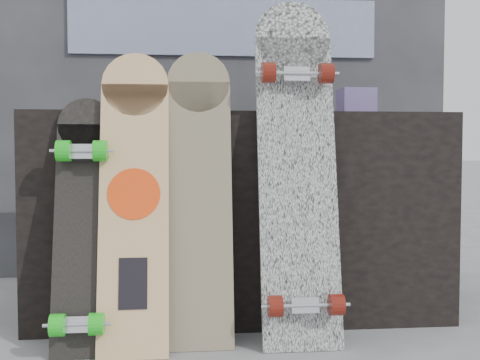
{
  "coord_description": "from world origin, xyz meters",
  "views": [
    {
      "loc": [
        -0.24,
        -1.92,
        0.67
      ],
      "look_at": [
        -0.02,
        0.2,
        0.55
      ],
      "focal_mm": 45.0,
      "sensor_mm": 36.0,
      "label": 1
    }
  ],
  "objects": [
    {
      "name": "booth",
      "position": [
        0.0,
        1.35,
        1.1
      ],
      "size": [
        2.4,
        0.22,
        2.2
      ],
      "color": "#313136",
      "rests_on": "ground"
    },
    {
      "name": "vendor_table",
      "position": [
        0.0,
        0.5,
        0.4
      ],
      "size": [
        1.6,
        0.6,
        0.8
      ],
      "primitive_type": "cube",
      "color": "black",
      "rests_on": "ground"
    },
    {
      "name": "skateboard_dark",
      "position": [
        -0.56,
        0.08,
        0.43
      ],
      "size": [
        0.19,
        0.29,
        0.84
      ],
      "rotation": [
        -0.26,
        0.0,
        0.0
      ],
      "color": "black",
      "rests_on": "ground"
    },
    {
      "name": "longboard_cascadia",
      "position": [
        0.16,
        0.11,
        0.62
      ],
      "size": [
        0.27,
        0.32,
        1.19
      ],
      "rotation": [
        -0.21,
        0.0,
        0.0
      ],
      "color": "white",
      "rests_on": "ground"
    },
    {
      "name": "longboard_geisha",
      "position": [
        -0.39,
        0.1,
        0.53
      ],
      "size": [
        0.23,
        0.27,
        1.0
      ],
      "rotation": [
        -0.25,
        0.0,
        0.0
      ],
      "color": "#CFB58B",
      "rests_on": "ground"
    },
    {
      "name": "merch_box_small",
      "position": [
        0.51,
        0.59,
        0.86
      ],
      "size": [
        0.14,
        0.14,
        0.12
      ],
      "primitive_type": "cube",
      "color": "#49346B",
      "rests_on": "vendor_table"
    },
    {
      "name": "longboard_celtic",
      "position": [
        -0.17,
        0.13,
        0.54
      ],
      "size": [
        0.22,
        0.22,
        1.01
      ],
      "rotation": [
        -0.2,
        0.0,
        0.0
      ],
      "color": "tan",
      "rests_on": "ground"
    },
    {
      "name": "merch_box_purple",
      "position": [
        -0.3,
        0.5,
        0.85
      ],
      "size": [
        0.18,
        0.12,
        0.1
      ],
      "primitive_type": "cube",
      "color": "#49346B",
      "rests_on": "vendor_table"
    },
    {
      "name": "merch_box_flat",
      "position": [
        0.2,
        0.53,
        0.83
      ],
      "size": [
        0.22,
        0.1,
        0.06
      ],
      "primitive_type": "cube",
      "color": "#D1B78C",
      "rests_on": "vendor_table"
    },
    {
      "name": "ground",
      "position": [
        0.0,
        0.0,
        0.0
      ],
      "size": [
        60.0,
        60.0,
        0.0
      ],
      "primitive_type": "plane",
      "color": "slate",
      "rests_on": "ground"
    }
  ]
}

